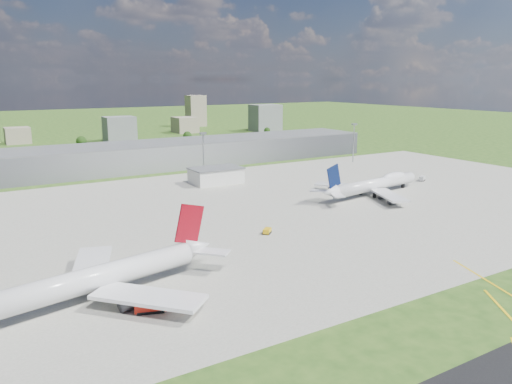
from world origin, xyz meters
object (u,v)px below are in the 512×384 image
airliner_blue_quad (375,184)px  van_white_far (422,179)px  airliner_red_twin (96,279)px  fire_truck (151,306)px  tug_yellow (267,231)px  van_white_near (339,191)px

airliner_blue_quad → van_white_far: bearing=4.8°
van_white_far → airliner_red_twin: bearing=170.4°
airliner_blue_quad → fire_truck: (-134.96, -63.69, -3.35)m
tug_yellow → van_white_far: 129.03m
tug_yellow → fire_truck: bearing=172.4°
van_white_near → van_white_far: van_white_far is taller
fire_truck → van_white_far: size_ratio=1.45×
airliner_blue_quad → tug_yellow: airliner_blue_quad is taller
tug_yellow → van_white_far: bearing=-24.6°
tug_yellow → van_white_far: size_ratio=0.80×
tug_yellow → van_white_near: (65.09, 37.41, 0.21)m
airliner_red_twin → airliner_blue_quad: (144.19, 49.97, -0.40)m
fire_truck → tug_yellow: bearing=52.5°
airliner_red_twin → tug_yellow: (66.14, 23.96, -4.43)m
airliner_blue_quad → airliner_red_twin: bearing=-169.2°
van_white_near → van_white_far: (58.62, -0.72, 0.10)m
airliner_red_twin → van_white_far: (189.85, 60.65, -4.13)m
airliner_blue_quad → van_white_near: 17.68m
tug_yellow → airliner_blue_quad: bearing=-22.7°
van_white_far → tug_yellow: bearing=169.2°
airliner_red_twin → van_white_far: bearing=-174.1°
airliner_red_twin → airliner_blue_quad: size_ratio=1.07×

